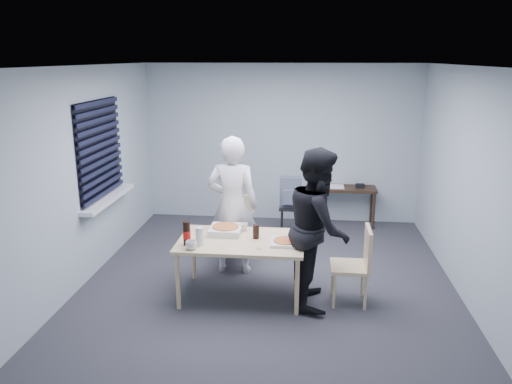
# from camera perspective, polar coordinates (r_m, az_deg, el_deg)

# --- Properties ---
(room) EXTENTS (5.00, 5.00, 5.00)m
(room) POSITION_cam_1_polar(r_m,az_deg,el_deg) (6.75, -17.12, 3.82)
(room) COLOR #2F3035
(room) RESTS_ON ground
(dining_table) EXTENTS (1.42, 0.90, 0.69)m
(dining_table) POSITION_cam_1_polar(r_m,az_deg,el_deg) (5.71, -1.70, -6.02)
(dining_table) COLOR beige
(dining_table) RESTS_ON ground
(chair_far) EXTENTS (0.42, 0.42, 0.89)m
(chair_far) POSITION_cam_1_polar(r_m,az_deg,el_deg) (6.76, -2.31, -3.64)
(chair_far) COLOR beige
(chair_far) RESTS_ON ground
(chair_right) EXTENTS (0.42, 0.42, 0.89)m
(chair_right) POSITION_cam_1_polar(r_m,az_deg,el_deg) (5.70, 11.54, -7.66)
(chair_right) COLOR beige
(chair_right) RESTS_ON ground
(person_white) EXTENTS (0.65, 0.42, 1.77)m
(person_white) POSITION_cam_1_polar(r_m,az_deg,el_deg) (6.29, -2.69, -1.54)
(person_white) COLOR silver
(person_white) RESTS_ON ground
(person_black) EXTENTS (0.47, 0.86, 1.77)m
(person_black) POSITION_cam_1_polar(r_m,az_deg,el_deg) (5.53, 7.15, -4.04)
(person_black) COLOR black
(person_black) RESTS_ON ground
(side_table) EXTENTS (0.96, 0.43, 0.64)m
(side_table) POSITION_cam_1_polar(r_m,az_deg,el_deg) (8.27, 10.26, 0.01)
(side_table) COLOR #302012
(side_table) RESTS_ON ground
(stool) EXTENTS (0.34, 0.34, 0.47)m
(stool) POSITION_cam_1_polar(r_m,az_deg,el_deg) (7.73, 3.95, -2.41)
(stool) COLOR black
(stool) RESTS_ON ground
(backpack) EXTENTS (0.33, 0.24, 0.46)m
(backpack) POSITION_cam_1_polar(r_m,az_deg,el_deg) (7.62, 3.99, -0.03)
(backpack) COLOR slate
(backpack) RESTS_ON stool
(pizza_box_a) EXTENTS (0.36, 0.36, 0.09)m
(pizza_box_a) POSITION_cam_1_polar(r_m,az_deg,el_deg) (5.87, -3.50, -4.33)
(pizza_box_a) COLOR silver
(pizza_box_a) RESTS_ON dining_table
(pizza_box_b) EXTENTS (0.32, 0.32, 0.04)m
(pizza_box_b) POSITION_cam_1_polar(r_m,az_deg,el_deg) (5.56, 3.36, -5.72)
(pizza_box_b) COLOR silver
(pizza_box_b) RESTS_ON dining_table
(mug_a) EXTENTS (0.17, 0.17, 0.10)m
(mug_a) POSITION_cam_1_polar(r_m,az_deg,el_deg) (5.43, -7.41, -6.04)
(mug_a) COLOR silver
(mug_a) RESTS_ON dining_table
(mug_b) EXTENTS (0.10, 0.10, 0.09)m
(mug_b) POSITION_cam_1_polar(r_m,az_deg,el_deg) (5.94, -1.43, -4.04)
(mug_b) COLOR silver
(mug_b) RESTS_ON dining_table
(cola_glass) EXTENTS (0.08, 0.08, 0.16)m
(cola_glass) POSITION_cam_1_polar(r_m,az_deg,el_deg) (5.70, 0.00, -4.53)
(cola_glass) COLOR black
(cola_glass) RESTS_ON dining_table
(soda_bottle) EXTENTS (0.08, 0.08, 0.27)m
(soda_bottle) POSITION_cam_1_polar(r_m,az_deg,el_deg) (5.54, -7.92, -4.72)
(soda_bottle) COLOR black
(soda_bottle) RESTS_ON dining_table
(plastic_cups) EXTENTS (0.11, 0.11, 0.20)m
(plastic_cups) POSITION_cam_1_polar(r_m,az_deg,el_deg) (5.52, -6.46, -5.07)
(plastic_cups) COLOR silver
(plastic_cups) RESTS_ON dining_table
(rubber_band) EXTENTS (0.07, 0.07, 0.00)m
(rubber_band) POSITION_cam_1_polar(r_m,az_deg,el_deg) (5.41, 0.32, -6.52)
(rubber_band) COLOR red
(rubber_band) RESTS_ON dining_table
(papers) EXTENTS (0.31, 0.36, 0.01)m
(papers) POSITION_cam_1_polar(r_m,az_deg,el_deg) (8.26, 9.24, 0.62)
(papers) COLOR white
(papers) RESTS_ON side_table
(black_box) EXTENTS (0.16, 0.14, 0.06)m
(black_box) POSITION_cam_1_polar(r_m,az_deg,el_deg) (8.27, 11.81, 0.71)
(black_box) COLOR black
(black_box) RESTS_ON side_table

